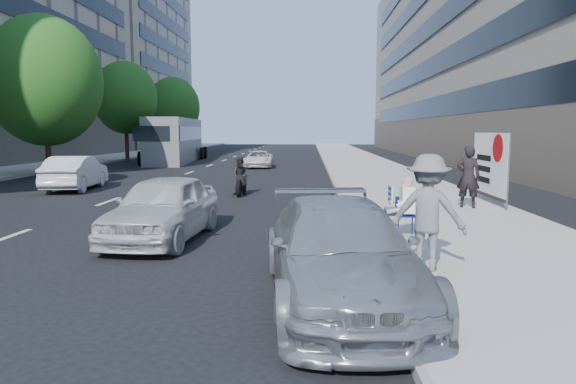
{
  "coord_description": "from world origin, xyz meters",
  "views": [
    {
      "loc": [
        0.36,
        -9.14,
        2.43
      ],
      "look_at": [
        -0.13,
        2.86,
        0.98
      ],
      "focal_mm": 32.0,
      "sensor_mm": 36.0,
      "label": 1
    }
  ],
  "objects_px": {
    "white_sedan_mid": "(76,173)",
    "motorcycle": "(241,178)",
    "seated_protester": "(401,203)",
    "parked_sedan": "(340,252)",
    "pedestrian_woman": "(468,177)",
    "protest_banner": "(490,163)",
    "white_sedan_near": "(163,207)",
    "bus": "(176,141)",
    "white_sedan_far": "(259,159)",
    "jogger": "(428,212)"
  },
  "relations": [
    {
      "from": "pedestrian_woman",
      "to": "white_sedan_mid",
      "type": "distance_m",
      "value": 15.22
    },
    {
      "from": "seated_protester",
      "to": "pedestrian_woman",
      "type": "xyz_separation_m",
      "value": [
        2.72,
        4.27,
        0.2
      ]
    },
    {
      "from": "motorcycle",
      "to": "white_sedan_mid",
      "type": "bearing_deg",
      "value": 168.85
    },
    {
      "from": "white_sedan_near",
      "to": "protest_banner",
      "type": "bearing_deg",
      "value": 33.99
    },
    {
      "from": "seated_protester",
      "to": "bus",
      "type": "distance_m",
      "value": 30.57
    },
    {
      "from": "white_sedan_mid",
      "to": "motorcycle",
      "type": "xyz_separation_m",
      "value": [
        7.02,
        -1.45,
        -0.06
      ]
    },
    {
      "from": "pedestrian_woman",
      "to": "protest_banner",
      "type": "height_order",
      "value": "protest_banner"
    },
    {
      "from": "seated_protester",
      "to": "white_sedan_near",
      "type": "xyz_separation_m",
      "value": [
        -5.2,
        0.17,
        -0.15
      ]
    },
    {
      "from": "motorcycle",
      "to": "seated_protester",
      "type": "bearing_deg",
      "value": -60.49
    },
    {
      "from": "pedestrian_woman",
      "to": "parked_sedan",
      "type": "xyz_separation_m",
      "value": [
        -4.25,
        -8.1,
        -0.36
      ]
    },
    {
      "from": "protest_banner",
      "to": "motorcycle",
      "type": "bearing_deg",
      "value": 160.71
    },
    {
      "from": "seated_protester",
      "to": "jogger",
      "type": "height_order",
      "value": "jogger"
    },
    {
      "from": "seated_protester",
      "to": "white_sedan_mid",
      "type": "xyz_separation_m",
      "value": [
        -11.53,
        9.6,
        -0.18
      ]
    },
    {
      "from": "protest_banner",
      "to": "white_sedan_far",
      "type": "xyz_separation_m",
      "value": [
        -8.94,
        17.16,
        -0.86
      ]
    },
    {
      "from": "bus",
      "to": "parked_sedan",
      "type": "bearing_deg",
      "value": -76.43
    },
    {
      "from": "white_sedan_near",
      "to": "white_sedan_mid",
      "type": "height_order",
      "value": "white_sedan_near"
    },
    {
      "from": "pedestrian_woman",
      "to": "parked_sedan",
      "type": "relative_size",
      "value": 0.38
    },
    {
      "from": "parked_sedan",
      "to": "white_sedan_far",
      "type": "bearing_deg",
      "value": 92.23
    },
    {
      "from": "white_sedan_mid",
      "to": "bus",
      "type": "distance_m",
      "value": 18.46
    },
    {
      "from": "pedestrian_woman",
      "to": "white_sedan_near",
      "type": "bearing_deg",
      "value": 48.57
    },
    {
      "from": "pedestrian_woman",
      "to": "motorcycle",
      "type": "xyz_separation_m",
      "value": [
        -7.24,
        3.88,
        -0.43
      ]
    },
    {
      "from": "white_sedan_near",
      "to": "white_sedan_mid",
      "type": "bearing_deg",
      "value": 127.96
    },
    {
      "from": "seated_protester",
      "to": "white_sedan_near",
      "type": "height_order",
      "value": "seated_protester"
    },
    {
      "from": "white_sedan_mid",
      "to": "motorcycle",
      "type": "height_order",
      "value": "motorcycle"
    },
    {
      "from": "parked_sedan",
      "to": "white_sedan_far",
      "type": "relative_size",
      "value": 1.26
    },
    {
      "from": "parked_sedan",
      "to": "white_sedan_near",
      "type": "distance_m",
      "value": 5.43
    },
    {
      "from": "parked_sedan",
      "to": "motorcycle",
      "type": "distance_m",
      "value": 12.35
    },
    {
      "from": "white_sedan_near",
      "to": "white_sedan_far",
      "type": "bearing_deg",
      "value": 94.21
    },
    {
      "from": "parked_sedan",
      "to": "white_sedan_near",
      "type": "height_order",
      "value": "white_sedan_near"
    },
    {
      "from": "seated_protester",
      "to": "pedestrian_woman",
      "type": "relative_size",
      "value": 0.71
    },
    {
      "from": "jogger",
      "to": "pedestrian_woman",
      "type": "distance_m",
      "value": 7.42
    },
    {
      "from": "motorcycle",
      "to": "bus",
      "type": "xyz_separation_m",
      "value": [
        -7.67,
        19.88,
        1.0
      ]
    },
    {
      "from": "parked_sedan",
      "to": "white_sedan_mid",
      "type": "xyz_separation_m",
      "value": [
        -10.01,
        13.43,
        -0.01
      ]
    },
    {
      "from": "white_sedan_far",
      "to": "parked_sedan",
      "type": "bearing_deg",
      "value": -83.27
    },
    {
      "from": "seated_protester",
      "to": "white_sedan_near",
      "type": "distance_m",
      "value": 5.21
    },
    {
      "from": "jogger",
      "to": "white_sedan_near",
      "type": "height_order",
      "value": "jogger"
    },
    {
      "from": "motorcycle",
      "to": "jogger",
      "type": "bearing_deg",
      "value": -66.87
    },
    {
      "from": "protest_banner",
      "to": "motorcycle",
      "type": "relative_size",
      "value": 1.5
    },
    {
      "from": "pedestrian_woman",
      "to": "protest_banner",
      "type": "relative_size",
      "value": 0.6
    },
    {
      "from": "white_sedan_mid",
      "to": "white_sedan_far",
      "type": "height_order",
      "value": "white_sedan_mid"
    },
    {
      "from": "motorcycle",
      "to": "bus",
      "type": "distance_m",
      "value": 21.33
    },
    {
      "from": "seated_protester",
      "to": "bus",
      "type": "bearing_deg",
      "value": 113.51
    },
    {
      "from": "white_sedan_near",
      "to": "motorcycle",
      "type": "relative_size",
      "value": 2.08
    },
    {
      "from": "protest_banner",
      "to": "seated_protester",
      "type": "bearing_deg",
      "value": -124.87
    },
    {
      "from": "pedestrian_woman",
      "to": "white_sedan_mid",
      "type": "relative_size",
      "value": 0.44
    },
    {
      "from": "seated_protester",
      "to": "white_sedan_near",
      "type": "bearing_deg",
      "value": 178.15
    },
    {
      "from": "jogger",
      "to": "bus",
      "type": "distance_m",
      "value": 32.99
    },
    {
      "from": "parked_sedan",
      "to": "white_sedan_mid",
      "type": "relative_size",
      "value": 1.16
    },
    {
      "from": "white_sedan_far",
      "to": "motorcycle",
      "type": "xyz_separation_m",
      "value": [
        0.74,
        -14.29,
        0.1
      ]
    },
    {
      "from": "motorcycle",
      "to": "bus",
      "type": "relative_size",
      "value": 0.17
    }
  ]
}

